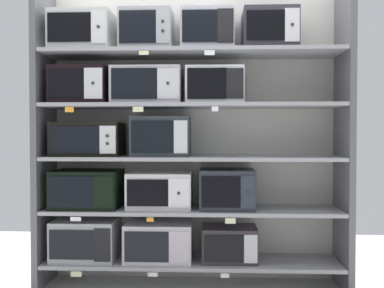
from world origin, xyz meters
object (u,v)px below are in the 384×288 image
microwave_1 (159,241)px  microwave_12 (147,32)px  microwave_2 (229,244)px  microwave_5 (227,189)px  microwave_8 (82,86)px  microwave_4 (160,190)px  microwave_11 (83,33)px  microwave_13 (208,31)px  microwave_10 (215,86)px  microwave_6 (88,139)px  microwave_14 (269,31)px  microwave_3 (87,189)px  microwave_7 (161,137)px  microwave_9 (147,86)px  microwave_0 (86,239)px

microwave_1 → microwave_12: bearing=-179.9°
microwave_2 → microwave_5: 0.45m
microwave_2 → microwave_8: (-1.22, 0.00, 1.30)m
microwave_4 → microwave_8: bearing=-180.0°
microwave_2 → microwave_11: bearing=180.0°
microwave_8 → microwave_13: microwave_13 is taller
microwave_1 → microwave_2: (0.58, -0.00, -0.02)m
microwave_10 → microwave_13: 0.45m
microwave_6 → microwave_8: size_ratio=1.23×
microwave_14 → microwave_2: bearing=-180.0°
microwave_5 → microwave_3: bearing=-180.0°
microwave_3 → microwave_11: bearing=179.5°
microwave_1 → microwave_11: microwave_11 is taller
microwave_3 → microwave_10: microwave_10 is taller
microwave_2 → microwave_8: 1.79m
microwave_7 → microwave_1: bearing=179.5°
microwave_4 → microwave_13: (0.39, -0.00, 1.31)m
microwave_1 → microwave_3: size_ratio=1.00×
microwave_2 → microwave_11: (-1.21, 0.00, 1.74)m
microwave_6 → microwave_14: 1.73m
microwave_9 → microwave_12: size_ratio=1.33×
microwave_1 → microwave_4: 0.42m
microwave_1 → microwave_3: 0.74m
microwave_1 → microwave_7: size_ratio=1.16×
microwave_4 → microwave_11: bearing=180.0°
microwave_1 → microwave_11: bearing=180.0°
microwave_4 → microwave_6: bearing=-180.0°
microwave_2 → microwave_3: (-1.18, -0.00, 0.45)m
microwave_5 → microwave_13: size_ratio=1.05×
microwave_0 → microwave_2: size_ratio=1.16×
microwave_1 → microwave_8: bearing=180.0°
microwave_6 → microwave_13: 1.33m
microwave_5 → microwave_10: size_ratio=0.96×
microwave_7 → microwave_12: (-0.12, 0.00, 0.86)m
microwave_6 → microwave_10: (1.05, -0.00, 0.44)m
microwave_4 → microwave_7: 0.45m
microwave_8 → microwave_10: bearing=-0.0°
microwave_8 → microwave_4: bearing=0.0°
microwave_1 → microwave_4: microwave_4 is taller
microwave_6 → microwave_10: size_ratio=1.21×
microwave_7 → microwave_14: microwave_14 is taller
microwave_8 → microwave_14: 1.60m
microwave_3 → microwave_8: (-0.04, 0.00, 0.86)m
microwave_6 → microwave_8: (-0.05, 0.00, 0.44)m
microwave_8 → microwave_9: (0.55, -0.00, -0.00)m
microwave_1 → microwave_3: (-0.60, -0.00, 0.43)m
microwave_9 → microwave_14: bearing=0.0°
microwave_8 → microwave_13: 1.13m
microwave_4 → microwave_6: size_ratio=0.94×
microwave_1 → microwave_4: (0.00, 0.00, 0.42)m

